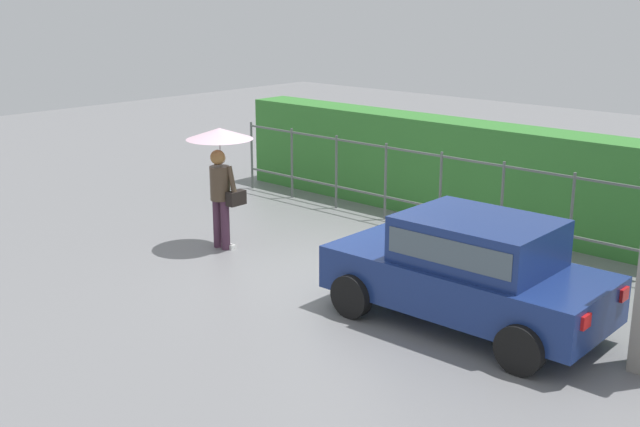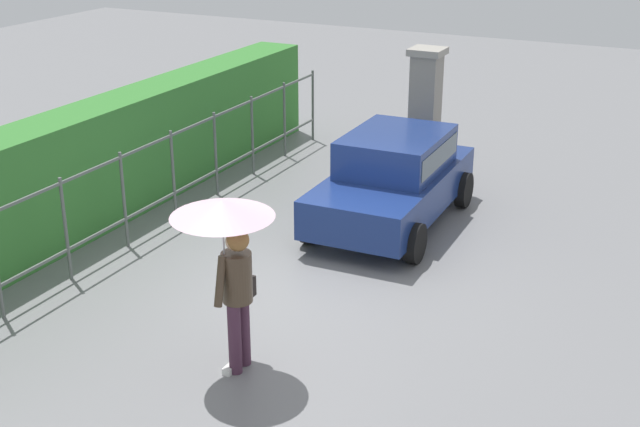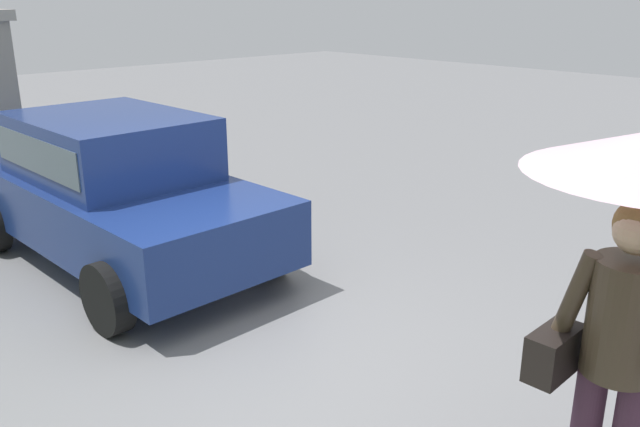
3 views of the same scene
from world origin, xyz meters
The scene contains 6 objects.
ground_plane centered at (0.00, 0.00, 0.00)m, with size 40.00×40.00×0.00m, color slate.
car centered at (2.47, -0.28, 0.80)m, with size 3.76×1.91×1.48m.
pedestrian centered at (-2.47, -0.29, 1.59)m, with size 1.13×1.13×2.07m.
gate_pillar centered at (4.80, 0.04, 1.24)m, with size 0.60×0.60×2.42m.
fence_section centered at (0.42, 2.97, 0.83)m, with size 11.40×0.05×1.50m.
hedge_row centered at (0.42, 4.03, 0.95)m, with size 12.35×0.90×1.90m, color #387F33.
Camera 2 is at (-9.58, -4.87, 5.23)m, focal length 47.77 mm.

